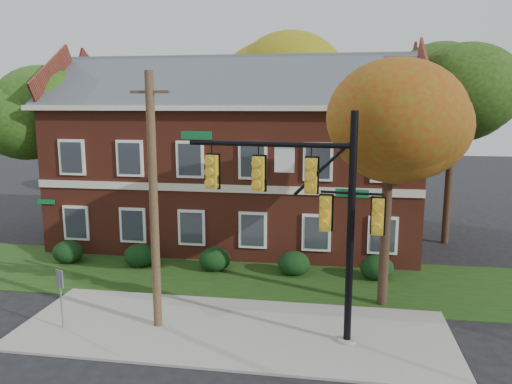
# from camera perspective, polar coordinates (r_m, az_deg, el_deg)

# --- Properties ---
(ground) EXTENTS (120.00, 120.00, 0.00)m
(ground) POSITION_cam_1_polar(r_m,az_deg,el_deg) (16.04, -3.46, -17.11)
(ground) COLOR black
(ground) RESTS_ON ground
(sidewalk) EXTENTS (14.00, 5.00, 0.08)m
(sidewalk) POSITION_cam_1_polar(r_m,az_deg,el_deg) (16.89, -2.69, -15.46)
(sidewalk) COLOR gray
(sidewalk) RESTS_ON ground
(grass_strip) EXTENTS (30.00, 6.00, 0.04)m
(grass_strip) POSITION_cam_1_polar(r_m,az_deg,el_deg) (21.44, 0.09, -9.82)
(grass_strip) COLOR #193811
(grass_strip) RESTS_ON ground
(apartment_building) EXTENTS (18.80, 8.80, 9.74)m
(apartment_building) POSITION_cam_1_polar(r_m,az_deg,el_deg) (26.47, -2.15, 5.04)
(apartment_building) COLOR maroon
(apartment_building) RESTS_ON ground
(hedge_far_left) EXTENTS (1.40, 1.26, 1.05)m
(hedge_far_left) POSITION_cam_1_polar(r_m,az_deg,el_deg) (24.88, -20.70, -6.42)
(hedge_far_left) COLOR black
(hedge_far_left) RESTS_ON ground
(hedge_left) EXTENTS (1.40, 1.26, 1.05)m
(hedge_left) POSITION_cam_1_polar(r_m,az_deg,el_deg) (23.37, -13.17, -7.08)
(hedge_left) COLOR black
(hedge_left) RESTS_ON ground
(hedge_center) EXTENTS (1.40, 1.26, 1.05)m
(hedge_center) POSITION_cam_1_polar(r_m,az_deg,el_deg) (22.31, -4.75, -7.68)
(hedge_center) COLOR black
(hedge_center) RESTS_ON ground
(hedge_right) EXTENTS (1.40, 1.26, 1.05)m
(hedge_right) POSITION_cam_1_polar(r_m,az_deg,el_deg) (21.76, 4.33, -8.13)
(hedge_right) COLOR black
(hedge_right) RESTS_ON ground
(hedge_far_right) EXTENTS (1.40, 1.26, 1.05)m
(hedge_far_right) POSITION_cam_1_polar(r_m,az_deg,el_deg) (21.77, 13.64, -8.39)
(hedge_far_right) COLOR black
(hedge_far_right) RESTS_ON ground
(tree_near_right) EXTENTS (4.50, 4.25, 8.58)m
(tree_near_right) POSITION_cam_1_polar(r_m,az_deg,el_deg) (17.89, 15.87, 7.62)
(tree_near_right) COLOR black
(tree_near_right) RESTS_ON ground
(tree_left_rear) EXTENTS (5.40, 5.10, 8.88)m
(tree_left_rear) POSITION_cam_1_polar(r_m,az_deg,el_deg) (28.89, -22.13, 8.10)
(tree_left_rear) COLOR black
(tree_left_rear) RESTS_ON ground
(tree_right_rear) EXTENTS (6.30, 5.95, 10.62)m
(tree_right_rear) POSITION_cam_1_polar(r_m,az_deg,el_deg) (27.42, 22.54, 11.02)
(tree_right_rear) COLOR black
(tree_right_rear) RESTS_ON ground
(tree_far_rear) EXTENTS (6.84, 6.46, 11.52)m
(tree_far_rear) POSITION_cam_1_polar(r_m,az_deg,el_deg) (33.95, 2.74, 12.67)
(tree_far_rear) COLOR black
(tree_far_rear) RESTS_ON ground
(traffic_signal) EXTENTS (6.36, 1.02, 7.13)m
(traffic_signal) POSITION_cam_1_polar(r_m,az_deg,el_deg) (15.08, 6.02, -1.05)
(traffic_signal) COLOR gray
(traffic_signal) RESTS_ON ground
(utility_pole) EXTENTS (1.30, 0.30, 8.32)m
(utility_pole) POSITION_cam_1_polar(r_m,az_deg,el_deg) (16.15, -11.61, -1.21)
(utility_pole) COLOR #453320
(utility_pole) RESTS_ON ground
(sign_post) EXTENTS (0.29, 0.14, 2.06)m
(sign_post) POSITION_cam_1_polar(r_m,az_deg,el_deg) (17.58, -21.45, -10.34)
(sign_post) COLOR slate
(sign_post) RESTS_ON ground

